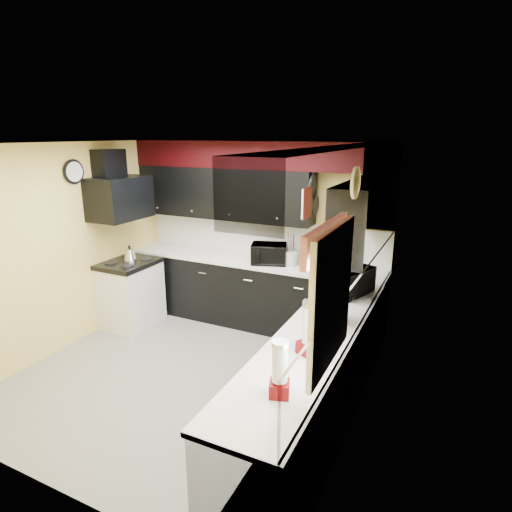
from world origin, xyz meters
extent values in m
plane|color=gray|center=(0.00, 0.00, 0.00)|extent=(3.60, 3.60, 0.00)
cube|color=#E0C666|center=(0.00, 1.80, 1.25)|extent=(3.60, 0.06, 2.50)
cube|color=#E0C666|center=(1.80, 0.00, 1.25)|extent=(0.06, 3.60, 2.50)
cube|color=#E0C666|center=(-1.80, 0.00, 1.25)|extent=(0.06, 3.60, 2.50)
cube|color=white|center=(0.00, 0.00, 2.50)|extent=(3.60, 3.60, 0.06)
cube|color=black|center=(0.00, 1.50, 0.45)|extent=(3.60, 0.60, 0.90)
cube|color=black|center=(1.50, -0.30, 0.45)|extent=(0.60, 3.00, 0.90)
cube|color=white|center=(0.00, 1.50, 0.92)|extent=(3.62, 0.64, 0.04)
cube|color=white|center=(1.50, -0.30, 0.92)|extent=(0.64, 3.02, 0.04)
cube|color=white|center=(0.00, 1.79, 1.19)|extent=(3.60, 0.02, 0.50)
cube|color=white|center=(1.79, 0.00, 1.19)|extent=(0.02, 3.60, 0.50)
cube|color=black|center=(-0.50, 1.62, 1.80)|extent=(2.60, 0.35, 0.70)
cube|color=black|center=(1.62, 0.90, 1.80)|extent=(0.35, 1.80, 0.70)
cube|color=black|center=(0.00, 1.62, 2.33)|extent=(3.60, 0.36, 0.35)
cube|color=black|center=(1.62, -0.18, 2.33)|extent=(0.36, 3.24, 0.35)
cube|color=white|center=(-1.50, 0.75, 0.43)|extent=(0.60, 0.75, 0.86)
cube|color=black|center=(-1.50, 0.75, 0.89)|extent=(0.62, 0.77, 0.06)
cube|color=black|center=(-1.55, 0.75, 1.78)|extent=(0.50, 0.78, 0.55)
cube|color=black|center=(-1.68, 0.75, 2.20)|extent=(0.24, 0.40, 0.40)
cube|color=red|center=(1.73, -0.90, 1.95)|extent=(0.04, 0.88, 0.20)
cube|color=white|center=(0.83, 1.30, 1.80)|extent=(0.03, 0.26, 0.35)
imported|color=black|center=(0.29, 1.44, 1.07)|extent=(0.55, 0.50, 0.26)
imported|color=black|center=(1.51, 0.81, 1.08)|extent=(0.49, 0.59, 0.28)
cylinder|color=silver|center=(0.57, 1.49, 1.03)|extent=(0.18, 0.18, 0.18)
cube|color=black|center=(1.10, 1.47, 1.06)|extent=(0.15, 0.18, 0.24)
camera|label=1|loc=(2.48, -3.50, 2.60)|focal=30.00mm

